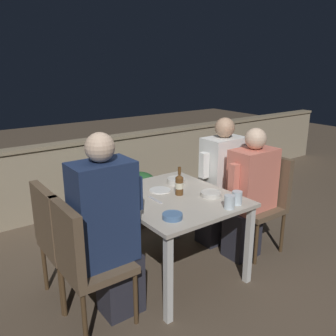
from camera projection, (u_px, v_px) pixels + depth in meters
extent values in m
plane|color=brown|center=(173.00, 271.00, 3.10)|extent=(16.00, 16.00, 0.00)
cube|color=gray|center=(87.00, 176.00, 4.33)|extent=(9.00, 0.14, 0.83)
cube|color=gray|center=(85.00, 141.00, 4.20)|extent=(9.00, 0.18, 0.04)
cube|color=#BCB2A3|center=(174.00, 198.00, 2.90)|extent=(0.91, 1.05, 0.03)
cube|color=silver|center=(168.00, 280.00, 2.40)|extent=(0.05, 0.05, 0.67)
cube|color=silver|center=(249.00, 245.00, 2.86)|extent=(0.05, 0.05, 0.67)
cube|color=silver|center=(105.00, 229.00, 3.14)|extent=(0.05, 0.05, 0.67)
cube|color=silver|center=(177.00, 207.00, 3.59)|extent=(0.05, 0.05, 0.67)
cube|color=brown|center=(127.00, 213.00, 3.93)|extent=(0.73, 0.36, 0.28)
ellipsoid|color=#235628|center=(110.00, 194.00, 3.74)|extent=(0.33, 0.47, 0.31)
ellipsoid|color=#235628|center=(127.00, 190.00, 3.85)|extent=(0.33, 0.47, 0.31)
ellipsoid|color=#235628|center=(142.00, 186.00, 3.97)|extent=(0.33, 0.47, 0.31)
cube|color=brown|center=(97.00, 266.00, 2.40)|extent=(0.43, 0.43, 0.05)
cube|color=brown|center=(67.00, 240.00, 2.22)|extent=(0.06, 0.43, 0.46)
cylinder|color=#47321E|center=(85.00, 321.00, 2.22)|extent=(0.03, 0.03, 0.40)
cylinder|color=#47321E|center=(136.00, 298.00, 2.43)|extent=(0.03, 0.03, 0.40)
cylinder|color=#47321E|center=(63.00, 291.00, 2.50)|extent=(0.03, 0.03, 0.40)
cylinder|color=#47321E|center=(110.00, 273.00, 2.71)|extent=(0.03, 0.03, 0.40)
cube|color=#282833|center=(120.00, 283.00, 2.55)|extent=(0.28, 0.23, 0.45)
cube|color=navy|center=(104.00, 213.00, 2.33)|extent=(0.41, 0.26, 0.69)
cube|color=navy|center=(136.00, 193.00, 2.45)|extent=(0.07, 0.07, 0.24)
sphere|color=beige|center=(100.00, 147.00, 2.20)|extent=(0.19, 0.19, 0.19)
cube|color=brown|center=(74.00, 244.00, 2.69)|extent=(0.43, 0.43, 0.05)
cube|color=brown|center=(46.00, 219.00, 2.51)|extent=(0.06, 0.43, 0.46)
cylinder|color=#47321E|center=(62.00, 291.00, 2.51)|extent=(0.03, 0.03, 0.40)
cylinder|color=#47321E|center=(109.00, 273.00, 2.72)|extent=(0.03, 0.03, 0.40)
cylinder|color=#47321E|center=(45.00, 267.00, 2.79)|extent=(0.03, 0.03, 0.40)
cylinder|color=#47321E|center=(89.00, 253.00, 3.00)|extent=(0.03, 0.03, 0.40)
cube|color=brown|center=(256.00, 209.00, 3.33)|extent=(0.43, 0.43, 0.05)
cube|color=brown|center=(271.00, 179.00, 3.37)|extent=(0.06, 0.43, 0.46)
cylinder|color=#47321E|center=(256.00, 244.00, 3.15)|extent=(0.03, 0.03, 0.40)
cylinder|color=#47321E|center=(282.00, 232.00, 3.36)|extent=(0.03, 0.03, 0.40)
cylinder|color=#47321E|center=(226.00, 229.00, 3.44)|extent=(0.03, 0.03, 0.40)
cylinder|color=#47321E|center=(252.00, 219.00, 3.65)|extent=(0.03, 0.03, 0.40)
cube|color=#282833|center=(242.00, 233.00, 3.30)|extent=(0.30, 0.23, 0.45)
cube|color=#E07A66|center=(253.00, 179.00, 3.21)|extent=(0.42, 0.26, 0.56)
cube|color=#E07A66|center=(234.00, 177.00, 3.05)|extent=(0.07, 0.07, 0.24)
sphere|color=beige|center=(256.00, 139.00, 3.10)|extent=(0.19, 0.19, 0.19)
cube|color=brown|center=(226.00, 198.00, 3.59)|extent=(0.43, 0.43, 0.05)
cube|color=brown|center=(241.00, 171.00, 3.62)|extent=(0.06, 0.43, 0.46)
cylinder|color=#47321E|center=(225.00, 230.00, 3.41)|extent=(0.03, 0.03, 0.40)
cylinder|color=#47321E|center=(251.00, 220.00, 3.62)|extent=(0.03, 0.03, 0.40)
cylinder|color=#47321E|center=(200.00, 217.00, 3.69)|extent=(0.03, 0.03, 0.40)
cylinder|color=#47321E|center=(225.00, 209.00, 3.90)|extent=(0.03, 0.03, 0.40)
cube|color=#282833|center=(213.00, 221.00, 3.55)|extent=(0.28, 0.23, 0.45)
cube|color=white|center=(223.00, 168.00, 3.46)|extent=(0.40, 0.26, 0.61)
cube|color=white|center=(204.00, 165.00, 3.29)|extent=(0.07, 0.07, 0.24)
sphere|color=tan|center=(225.00, 128.00, 3.34)|extent=(0.19, 0.19, 0.19)
cylinder|color=brown|center=(179.00, 186.00, 2.90)|extent=(0.07, 0.07, 0.15)
cylinder|color=beige|center=(179.00, 185.00, 2.90)|extent=(0.07, 0.07, 0.05)
cone|color=brown|center=(180.00, 176.00, 2.88)|extent=(0.07, 0.07, 0.03)
cylinder|color=brown|center=(180.00, 171.00, 2.87)|extent=(0.03, 0.03, 0.06)
cylinder|color=white|center=(160.00, 190.00, 3.01)|extent=(0.18, 0.18, 0.01)
cylinder|color=beige|center=(211.00, 194.00, 2.89)|extent=(0.17, 0.17, 0.04)
torus|color=beige|center=(211.00, 192.00, 2.88)|extent=(0.17, 0.17, 0.01)
cylinder|color=#4C709E|center=(172.00, 216.00, 2.48)|extent=(0.14, 0.14, 0.04)
torus|color=#4C709E|center=(172.00, 214.00, 2.47)|extent=(0.14, 0.14, 0.01)
cylinder|color=tan|center=(123.00, 193.00, 2.89)|extent=(0.12, 0.12, 0.04)
torus|color=tan|center=(123.00, 191.00, 2.89)|extent=(0.12, 0.12, 0.01)
cylinder|color=beige|center=(176.00, 181.00, 3.19)|extent=(0.16, 0.16, 0.05)
torus|color=beige|center=(176.00, 179.00, 3.18)|extent=(0.16, 0.16, 0.01)
cylinder|color=silver|center=(128.00, 185.00, 3.04)|extent=(0.08, 0.08, 0.08)
cylinder|color=silver|center=(229.00, 202.00, 2.64)|extent=(0.08, 0.08, 0.10)
cylinder|color=silver|center=(237.00, 198.00, 2.71)|extent=(0.08, 0.08, 0.10)
cylinder|color=silver|center=(113.00, 183.00, 3.05)|extent=(0.06, 0.06, 0.10)
cube|color=silver|center=(155.00, 200.00, 2.80)|extent=(0.02, 0.17, 0.01)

